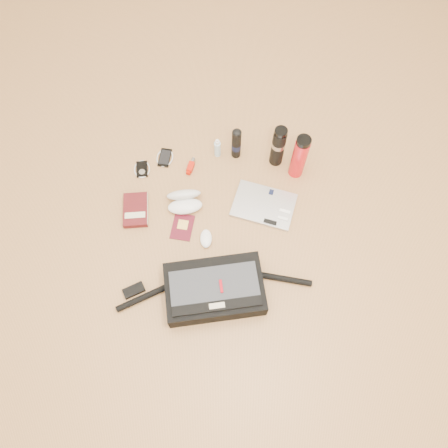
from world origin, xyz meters
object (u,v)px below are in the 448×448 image
at_px(messenger_bag, 214,289).
at_px(book, 136,210).
at_px(laptop, 264,205).
at_px(thermos_black, 278,146).
at_px(thermos_red, 299,157).

relative_size(messenger_bag, book, 4.71).
bearing_deg(laptop, thermos_black, 92.18).
xyz_separation_m(book, thermos_black, (0.68, 0.29, 0.11)).
height_order(book, thermos_red, thermos_red).
height_order(laptop, thermos_red, thermos_red).
bearing_deg(thermos_black, laptop, -104.68).
distance_m(laptop, thermos_red, 0.28).
distance_m(book, thermos_red, 0.82).
bearing_deg(thermos_black, book, -157.00).
height_order(messenger_bag, laptop, messenger_bag).
bearing_deg(thermos_black, messenger_bag, -113.67).
bearing_deg(thermos_red, laptop, -130.22).
relative_size(laptop, book, 1.83).
height_order(messenger_bag, book, messenger_bag).
bearing_deg(messenger_bag, thermos_black, 58.41).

